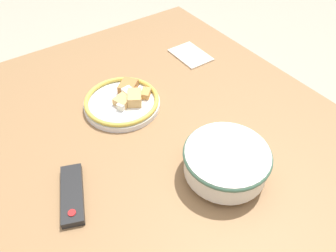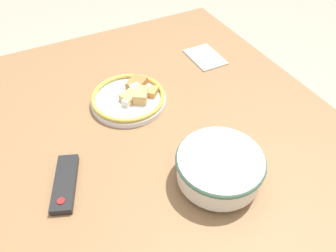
# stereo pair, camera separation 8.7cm
# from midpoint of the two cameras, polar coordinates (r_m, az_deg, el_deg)

# --- Properties ---
(ground_plane) EXTENTS (8.00, 8.00, 0.00)m
(ground_plane) POSITION_cam_midpoint_polar(r_m,az_deg,el_deg) (1.60, -2.35, -20.31)
(ground_plane) COLOR #B7A88E
(dining_table) EXTENTS (1.32, 1.09, 0.74)m
(dining_table) POSITION_cam_midpoint_polar(r_m,az_deg,el_deg) (1.03, -3.43, -4.47)
(dining_table) COLOR olive
(dining_table) RESTS_ON ground_plane
(noodle_bowl) EXTENTS (0.22, 0.22, 0.09)m
(noodle_bowl) POSITION_cam_midpoint_polar(r_m,az_deg,el_deg) (0.84, 7.17, -6.24)
(noodle_bowl) COLOR silver
(noodle_bowl) RESTS_ON dining_table
(food_plate) EXTENTS (0.24, 0.24, 0.05)m
(food_plate) POSITION_cam_midpoint_polar(r_m,az_deg,el_deg) (1.07, -10.15, 4.16)
(food_plate) COLOR white
(food_plate) RESTS_ON dining_table
(tv_remote) EXTENTS (0.18, 0.11, 0.02)m
(tv_remote) POSITION_cam_midpoint_polar(r_m,az_deg,el_deg) (0.88, -19.17, -11.31)
(tv_remote) COLOR black
(tv_remote) RESTS_ON dining_table
(folded_napkin) EXTENTS (0.16, 0.11, 0.01)m
(folded_napkin) POSITION_cam_midpoint_polar(r_m,az_deg,el_deg) (1.30, 1.99, 12.20)
(folded_napkin) COLOR beige
(folded_napkin) RESTS_ON dining_table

